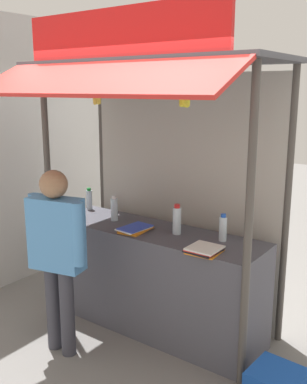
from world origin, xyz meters
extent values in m
plane|color=slate|center=(0.00, 0.00, 0.00)|extent=(20.00, 20.00, 0.00)
cube|color=#4C4C56|center=(0.00, 0.00, 0.48)|extent=(2.06, 0.59, 0.95)
cylinder|color=#4C4742|center=(-1.03, -0.30, 1.19)|extent=(0.06, 0.06, 2.37)
cylinder|color=#4C4742|center=(1.03, -0.30, 1.19)|extent=(0.06, 0.06, 2.37)
cylinder|color=#4C4742|center=(-1.03, 0.47, 1.19)|extent=(0.06, 0.06, 2.37)
cylinder|color=#4C4742|center=(1.03, 0.47, 1.19)|extent=(0.06, 0.06, 2.37)
cube|color=#B7B2A8|center=(0.00, 0.47, 1.16)|extent=(2.02, 0.04, 2.32)
cube|color=#3F3F44|center=(0.00, -0.01, 2.39)|extent=(2.26, 0.97, 0.04)
cube|color=red|center=(0.00, -0.75, 2.26)|extent=(2.22, 0.51, 0.26)
cube|color=red|center=(0.00, -0.45, 2.59)|extent=(1.86, 0.04, 0.35)
cylinder|color=#59544C|center=(0.00, -0.40, 2.29)|extent=(1.96, 0.02, 0.02)
cylinder|color=silver|center=(0.63, 0.10, 1.05)|extent=(0.07, 0.07, 0.21)
cylinder|color=blue|center=(0.63, 0.10, 1.17)|extent=(0.04, 0.04, 0.03)
cylinder|color=silver|center=(0.23, 0.03, 1.07)|extent=(0.08, 0.08, 0.24)
cylinder|color=red|center=(0.23, 0.03, 1.20)|extent=(0.05, 0.05, 0.03)
cylinder|color=silver|center=(-0.48, 0.02, 1.06)|extent=(0.07, 0.07, 0.22)
cylinder|color=white|center=(-0.48, 0.02, 1.18)|extent=(0.04, 0.04, 0.03)
cylinder|color=silver|center=(-0.96, 0.17, 1.05)|extent=(0.06, 0.06, 0.20)
cylinder|color=#198C33|center=(-0.96, 0.17, 1.17)|extent=(0.04, 0.04, 0.03)
cube|color=orange|center=(0.65, -0.22, 0.96)|extent=(0.25, 0.26, 0.01)
cube|color=black|center=(0.64, -0.22, 0.97)|extent=(0.25, 0.25, 0.01)
cube|color=red|center=(0.64, -0.22, 0.98)|extent=(0.24, 0.25, 0.01)
cube|color=white|center=(0.64, -0.21, 0.99)|extent=(0.24, 0.24, 0.01)
cube|color=orange|center=(-0.12, -0.12, 0.96)|extent=(0.22, 0.31, 0.01)
cube|color=orange|center=(-0.11, -0.12, 0.97)|extent=(0.21, 0.30, 0.01)
cube|color=white|center=(-0.12, -0.13, 0.98)|extent=(0.22, 0.31, 0.01)
cube|color=blue|center=(-0.11, -0.13, 0.99)|extent=(0.21, 0.30, 0.01)
cylinder|color=#332D23|center=(-0.28, -0.40, 2.25)|extent=(0.01, 0.01, 0.07)
cylinder|color=olive|center=(-0.28, -0.40, 2.19)|extent=(0.04, 0.04, 0.04)
ellipsoid|color=yellow|center=(-0.26, -0.40, 2.12)|extent=(0.04, 0.07, 0.13)
ellipsoid|color=yellow|center=(-0.26, -0.39, 2.12)|extent=(0.06, 0.06, 0.13)
ellipsoid|color=yellow|center=(-0.28, -0.38, 2.12)|extent=(0.07, 0.04, 0.13)
ellipsoid|color=yellow|center=(-0.29, -0.38, 2.12)|extent=(0.06, 0.06, 0.13)
ellipsoid|color=yellow|center=(-0.29, -0.40, 2.12)|extent=(0.04, 0.06, 0.13)
ellipsoid|color=yellow|center=(-0.29, -0.41, 2.12)|extent=(0.05, 0.05, 0.13)
ellipsoid|color=yellow|center=(-0.28, -0.42, 2.12)|extent=(0.07, 0.04, 0.13)
ellipsoid|color=yellow|center=(-0.27, -0.41, 2.12)|extent=(0.06, 0.06, 0.13)
cylinder|color=#332D23|center=(0.56, -0.40, 2.24)|extent=(0.01, 0.01, 0.08)
cylinder|color=olive|center=(0.56, -0.40, 2.18)|extent=(0.04, 0.04, 0.04)
ellipsoid|color=yellow|center=(0.58, -0.40, 2.12)|extent=(0.04, 0.07, 0.13)
ellipsoid|color=yellow|center=(0.57, -0.39, 2.12)|extent=(0.06, 0.06, 0.13)
ellipsoid|color=yellow|center=(0.56, -0.38, 2.12)|extent=(0.07, 0.04, 0.13)
ellipsoid|color=yellow|center=(0.54, -0.38, 2.12)|extent=(0.07, 0.07, 0.13)
ellipsoid|color=yellow|center=(0.54, -0.40, 2.12)|extent=(0.04, 0.08, 0.13)
ellipsoid|color=yellow|center=(0.54, -0.41, 2.12)|extent=(0.07, 0.07, 0.13)
ellipsoid|color=yellow|center=(0.56, -0.42, 2.12)|extent=(0.08, 0.04, 0.13)
ellipsoid|color=yellow|center=(0.57, -0.41, 2.12)|extent=(0.05, 0.06, 0.13)
cylinder|color=#383842|center=(-0.49, -0.78, 0.38)|extent=(0.12, 0.12, 0.75)
cylinder|color=#383842|center=(-0.32, -0.78, 0.38)|extent=(0.12, 0.12, 0.75)
cube|color=#4C8CCC|center=(-0.40, -0.78, 1.05)|extent=(0.48, 0.28, 0.59)
cylinder|color=#4C8CCC|center=(-0.65, -0.78, 1.09)|extent=(0.10, 0.10, 0.50)
cylinder|color=#4C8CCC|center=(-0.15, -0.78, 1.09)|extent=(0.10, 0.10, 0.50)
sphere|color=#936B4C|center=(-0.40, -0.78, 1.46)|extent=(0.23, 0.23, 0.23)
cube|color=#BCBCB9|center=(-1.98, 0.30, 1.48)|extent=(0.20, 2.40, 2.96)
camera|label=1|loc=(2.23, -3.07, 2.19)|focal=41.47mm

